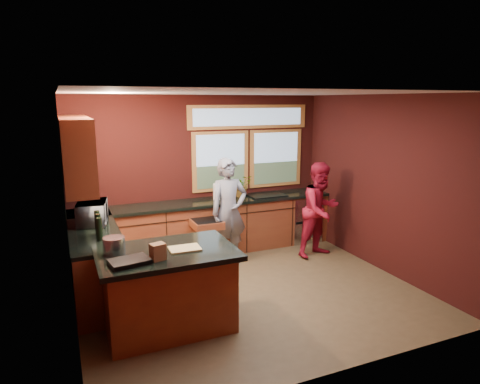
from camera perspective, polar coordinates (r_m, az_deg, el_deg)
floor at (r=6.13m, az=1.12°, el=-13.06°), size 4.50×4.50×0.00m
room_shell at (r=5.69m, az=-5.65°, el=3.90°), size 4.52×4.02×2.71m
back_counter at (r=7.51m, az=-2.82°, el=-4.48°), size 4.50×0.64×0.93m
left_counter at (r=6.29m, az=-18.86°, el=-8.46°), size 0.64×2.30×0.93m
island at (r=5.13m, az=-9.59°, el=-12.60°), size 1.55×1.05×0.95m
person_grey at (r=6.87m, az=-1.50°, el=-2.60°), size 0.66×0.45×1.72m
person_red at (r=7.32m, az=10.70°, el=-2.35°), size 0.90×0.77×1.61m
microwave at (r=6.25m, az=-19.09°, el=-2.65°), size 0.47×0.62×0.31m
potted_plant at (r=7.56m, az=0.21°, el=0.80°), size 0.35×0.30×0.39m
paper_towel at (r=7.35m, az=-3.14°, el=0.03°), size 0.12×0.12×0.28m
cutting_board at (r=4.95m, az=-7.38°, el=-7.49°), size 0.36×0.26×0.02m
stock_pot at (r=4.98m, az=-16.44°, el=-6.81°), size 0.24×0.24×0.18m
paper_bag at (r=4.66m, az=-10.90°, el=-7.83°), size 0.17×0.15×0.18m
black_tray at (r=4.63m, az=-14.53°, el=-8.97°), size 0.44×0.34×0.05m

